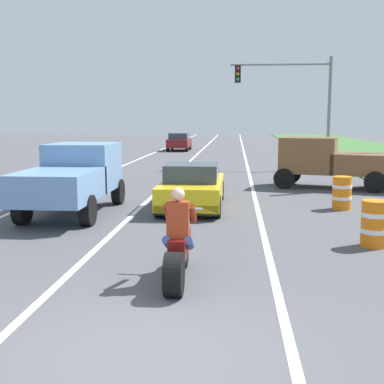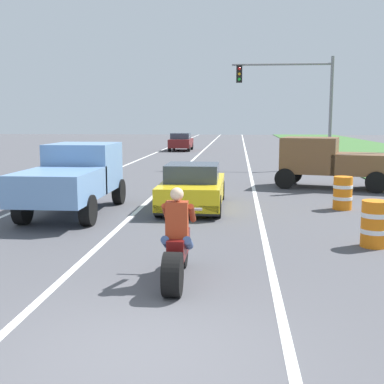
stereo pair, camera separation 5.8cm
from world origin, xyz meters
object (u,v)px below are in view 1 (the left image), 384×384
Objects in this scene: motorcycle_with_rider at (178,249)px; distant_car_far_ahead at (179,142)px; construction_barrel_nearest at (374,223)px; pickup_truck_right_shoulder_brown at (332,160)px; construction_barrel_mid at (342,193)px; pickup_truck_left_lane_light_blue at (74,175)px; traffic_light_mast_near at (297,94)px; sports_car_yellow at (192,187)px.

distant_car_far_ahead is (-3.87, 34.70, 0.18)m from motorcycle_with_rider.
motorcycle_with_rider is at bearing -144.34° from construction_barrel_nearest.
construction_barrel_nearest is (-0.83, -9.33, -0.60)m from pickup_truck_right_shoulder_brown.
construction_barrel_mid is at bearing -73.68° from distant_car_far_ahead.
traffic_light_mast_near is (7.90, 13.98, 2.94)m from pickup_truck_left_lane_light_blue.
construction_barrel_mid is (-0.59, -4.82, -0.60)m from pickup_truck_right_shoulder_brown.
traffic_light_mast_near is (-0.52, 7.80, 2.94)m from pickup_truck_right_shoulder_brown.
sports_car_yellow is (-0.38, 7.19, 0.04)m from motorcycle_with_rider.
motorcycle_with_rider is at bearing -86.93° from sports_car_yellow.
motorcycle_with_rider reaches higher than construction_barrel_mid.
sports_car_yellow is at bearing 134.39° from construction_barrel_nearest.
traffic_light_mast_near is at bearing 70.17° from sports_car_yellow.
traffic_light_mast_near is 6.00× the size of construction_barrel_mid.
construction_barrel_nearest and construction_barrel_mid have the same top height.
distant_car_far_ahead is at bearing 96.37° from motorcycle_with_rider.
pickup_truck_left_lane_light_blue is at bearing -170.12° from construction_barrel_mid.
construction_barrel_mid is (7.84, 1.37, -0.60)m from pickup_truck_left_lane_light_blue.
construction_barrel_nearest is 1.00× the size of construction_barrel_mid.
traffic_light_mast_near is at bearing 60.53° from pickup_truck_left_lane_light_blue.
pickup_truck_right_shoulder_brown is at bearing 36.27° from pickup_truck_left_lane_light_blue.
construction_barrel_mid is at bearing 60.46° from motorcycle_with_rider.
distant_car_far_ahead is at bearing 97.22° from sports_car_yellow.
traffic_light_mast_near is 17.15m from distant_car_far_ahead.
pickup_truck_left_lane_light_blue is 8.24m from construction_barrel_nearest.
sports_car_yellow is 0.84× the size of pickup_truck_right_shoulder_brown.
construction_barrel_mid is at bearing 1.62° from sports_car_yellow.
construction_barrel_nearest is 4.52m from construction_barrel_mid.
motorcycle_with_rider is 13.03m from pickup_truck_right_shoulder_brown.
pickup_truck_right_shoulder_brown is 1.29× the size of distant_car_far_ahead.
traffic_light_mast_near is at bearing -61.30° from distant_car_far_ahead.
pickup_truck_left_lane_light_blue is 28.75m from distant_car_far_ahead.
pickup_truck_left_lane_light_blue reaches higher than distant_car_far_ahead.
construction_barrel_nearest is 32.83m from distant_car_far_ahead.
pickup_truck_left_lane_light_blue and pickup_truck_right_shoulder_brown have the same top height.
pickup_truck_left_lane_light_blue is at bearing -143.73° from pickup_truck_right_shoulder_brown.
pickup_truck_right_shoulder_brown reaches higher than sports_car_yellow.
pickup_truck_right_shoulder_brown is 4.89m from construction_barrel_mid.
construction_barrel_nearest is 0.25× the size of distant_car_far_ahead.
motorcycle_with_rider is at bearing -58.17° from pickup_truck_left_lane_light_blue.
traffic_light_mast_near is at bearing 89.69° from construction_barrel_mid.
construction_barrel_nearest is at bearing -76.30° from distant_car_far_ahead.
pickup_truck_right_shoulder_brown is 9.39m from construction_barrel_nearest.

